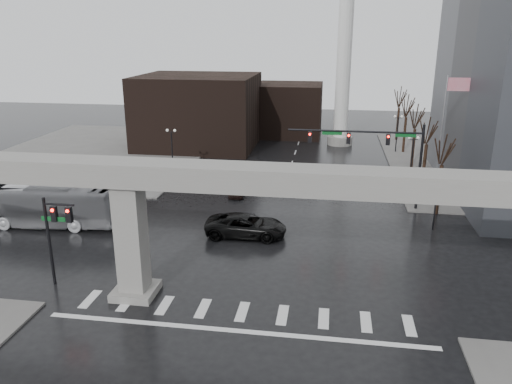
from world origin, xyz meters
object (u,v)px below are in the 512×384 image
Objects in this scene: pickup_truck at (246,226)px; city_bus at (40,204)px; far_car at (237,189)px; signal_mast_arm at (378,147)px.

pickup_truck is 0.49× the size of city_bus.
pickup_truck is at bearing -92.84° from city_bus.
pickup_truck is at bearing -80.10° from far_car.
city_bus is (-28.38, -8.73, -3.97)m from signal_mast_arm.
signal_mast_arm is 0.91× the size of city_bus.
signal_mast_arm is 1.86× the size of pickup_truck.
far_car is (-13.40, 1.75, -5.19)m from signal_mast_arm.
pickup_truck is 1.73× the size of far_car.
city_bus is at bearing 89.77° from pickup_truck.
pickup_truck is (-10.72, -8.50, -4.93)m from signal_mast_arm.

